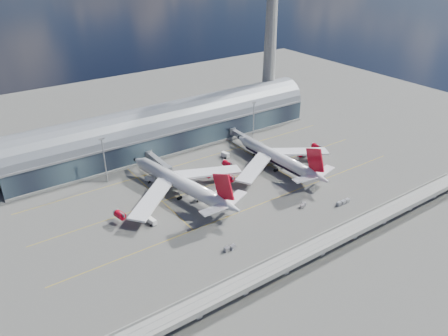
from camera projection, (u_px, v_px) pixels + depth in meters
ground at (242, 198)px, 221.58m from camera, size 500.00×500.00×0.00m
taxi_lines at (218, 180)px, 237.71m from camera, size 200.00×80.12×0.01m
terminal at (168, 129)px, 273.24m from camera, size 200.00×30.00×28.00m
control_tower at (270, 46)px, 301.11m from camera, size 19.00×19.00×103.00m
guideway at (322, 244)px, 179.01m from camera, size 220.00×8.50×7.20m
floodlight_mast_left at (104, 159)px, 230.20m from camera, size 3.00×0.70×25.70m
floodlight_mast_right at (254, 120)px, 280.61m from camera, size 3.00×0.70×25.70m
airliner_left at (182, 183)px, 220.61m from camera, size 74.95×78.93×24.19m
airliner_right at (278, 158)px, 247.88m from camera, size 70.45×73.62×23.38m
jet_bridge_left at (157, 161)px, 247.50m from camera, size 4.40×28.00×7.25m
jet_bridge_right at (244, 137)px, 276.61m from camera, size 4.40×32.00×7.25m
service_truck_0 at (151, 221)px, 200.99m from camera, size 3.11×6.89×2.75m
service_truck_1 at (199, 198)px, 218.91m from camera, size 4.75×3.39×2.51m
service_truck_2 at (221, 192)px, 224.39m from camera, size 7.42×3.75×2.59m
service_truck_3 at (303, 153)px, 265.01m from camera, size 4.27×6.44×2.91m
service_truck_4 at (225, 155)px, 262.48m from camera, size 3.36×5.57×3.02m
service_truck_5 at (150, 179)px, 236.32m from camera, size 5.09×5.52×2.63m
cargo_train_0 at (230, 248)px, 183.64m from camera, size 5.74×2.65×1.88m
cargo_train_1 at (343, 202)px, 215.94m from camera, size 8.30×2.19×1.84m
cargo_train_2 at (303, 205)px, 213.76m from camera, size 4.85×3.34×1.58m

